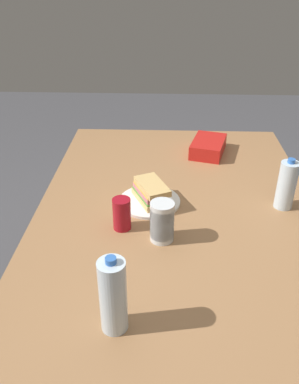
# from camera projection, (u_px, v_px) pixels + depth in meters

# --- Properties ---
(ground_plane) EXTENTS (8.00, 8.00, 0.00)m
(ground_plane) POSITION_uv_depth(u_px,v_px,m) (172.00, 339.00, 1.94)
(ground_plane) COLOR #4C4C51
(dining_table) EXTENTS (1.67, 1.11, 0.75)m
(dining_table) POSITION_uv_depth(u_px,v_px,m) (177.00, 228.00, 1.60)
(dining_table) COLOR #9E7047
(dining_table) RESTS_ON ground_plane
(paper_plate) EXTENTS (0.25, 0.25, 0.01)m
(paper_plate) POSITION_uv_depth(u_px,v_px,m) (150.00, 201.00, 1.61)
(paper_plate) COLOR white
(paper_plate) RESTS_ON dining_table
(sandwich) EXTENTS (0.20, 0.16, 0.08)m
(sandwich) POSITION_uv_depth(u_px,v_px,m) (150.00, 192.00, 1.58)
(sandwich) COLOR #DBB26B
(sandwich) RESTS_ON paper_plate
(soda_can_red) EXTENTS (0.07, 0.07, 0.12)m
(soda_can_red) POSITION_uv_depth(u_px,v_px,m) (122.00, 214.00, 1.43)
(soda_can_red) COLOR maroon
(soda_can_red) RESTS_ON dining_table
(chip_bag) EXTENTS (0.26, 0.21, 0.07)m
(chip_bag) POSITION_uv_depth(u_px,v_px,m) (208.00, 147.00, 2.00)
(chip_bag) COLOR red
(chip_bag) RESTS_ON dining_table
(water_bottle_tall) EXTENTS (0.07, 0.07, 0.24)m
(water_bottle_tall) POSITION_uv_depth(u_px,v_px,m) (113.00, 296.00, 1.02)
(water_bottle_tall) COLOR silver
(water_bottle_tall) RESTS_ON dining_table
(plastic_cup_stack) EXTENTS (0.08, 0.08, 0.15)m
(plastic_cup_stack) POSITION_uv_depth(u_px,v_px,m) (162.00, 222.00, 1.37)
(plastic_cup_stack) COLOR silver
(plastic_cup_stack) RESTS_ON dining_table
(water_bottle_spare) EXTENTS (0.07, 0.07, 0.21)m
(water_bottle_spare) POSITION_uv_depth(u_px,v_px,m) (287.00, 185.00, 1.54)
(water_bottle_spare) COLOR silver
(water_bottle_spare) RESTS_ON dining_table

